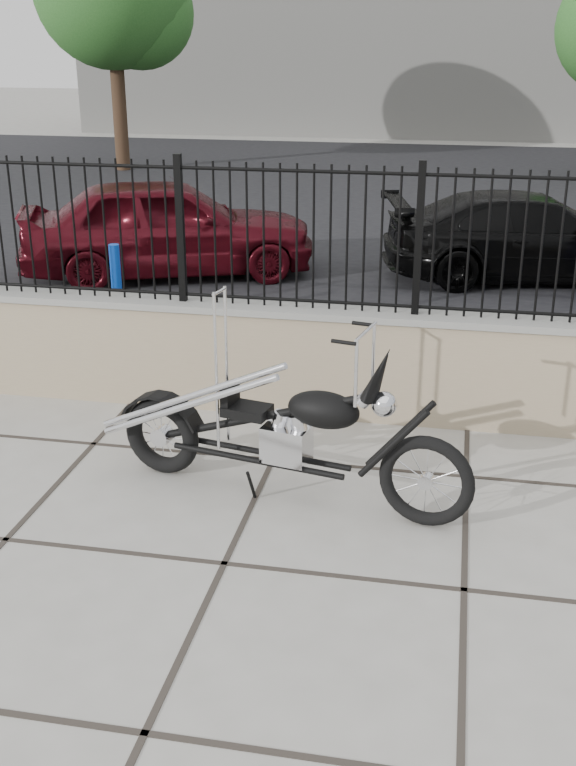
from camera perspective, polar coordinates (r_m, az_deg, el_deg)
The scene contains 9 objects.
ground_plane at distance 5.81m, azimuth -4.08°, elevation -11.41°, with size 90.00×90.00×0.00m, color #99968E.
parking_lot at distance 17.53m, azimuth 6.62°, elevation 11.12°, with size 30.00×30.00×0.00m, color black.
retaining_wall at distance 7.79m, azimuth 0.53°, elevation 1.49°, with size 14.00×0.36×0.96m, color gray.
iron_fence at distance 7.49m, azimuth 0.56°, elevation 9.27°, with size 14.00×0.08×1.20m, color black.
background_building at distance 31.23m, azimuth 9.32°, elevation 22.94°, with size 22.00×6.00×8.00m, color beige.
chopper_motorcycle at distance 6.24m, azimuth -0.53°, elevation -1.00°, with size 2.55×0.45×1.53m, color black, non-canonical shape.
car_red at distance 12.38m, azimuth -7.67°, elevation 9.84°, with size 1.58×3.94×1.34m, color #470A12.
car_black at distance 12.57m, azimuth 15.22°, elevation 8.99°, with size 1.60×3.94×1.14m, color black.
bollard_a at distance 10.14m, azimuth -10.84°, elevation 5.96°, with size 0.12×0.12×0.98m, color blue.
Camera 1 is at (1.33, -4.69, 3.17)m, focal length 42.00 mm.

